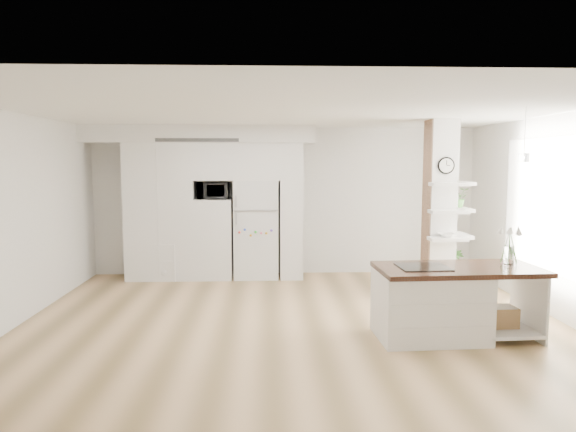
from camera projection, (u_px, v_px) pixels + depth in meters
name	position (u px, v px, depth m)	size (l,w,h in m)	color
floor	(293.00, 322.00, 6.65)	(7.00, 6.00, 0.01)	tan
room	(293.00, 179.00, 6.45)	(7.04, 6.04, 2.72)	white
cabinet_wall	(204.00, 194.00, 9.09)	(4.00, 0.71, 2.70)	white
refrigerator	(256.00, 229.00, 9.20)	(0.78, 0.69, 1.75)	white
column	(447.00, 210.00, 7.73)	(0.69, 0.90, 2.70)	silver
window	(549.00, 204.00, 6.93)	(2.40, 2.40, 0.00)	white
pendant_light	(423.00, 158.00, 6.64)	(0.12, 0.12, 0.10)	white
kitchen_island	(440.00, 301.00, 6.03)	(1.92, 0.98, 1.42)	white
bookshelf	(162.00, 264.00, 9.01)	(0.56, 0.33, 0.66)	white
floor_plant_a	(455.00, 280.00, 7.92)	(0.28, 0.23, 0.51)	#418234
floor_plant_b	(454.00, 264.00, 9.11)	(0.30, 0.30, 0.54)	#418234
microwave	(213.00, 191.00, 9.04)	(0.54, 0.37, 0.30)	#2D2D2D
shelf_plant	(459.00, 198.00, 7.89)	(0.27, 0.23, 0.30)	#418234
decor_bowl	(446.00, 235.00, 7.53)	(0.22, 0.22, 0.05)	white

